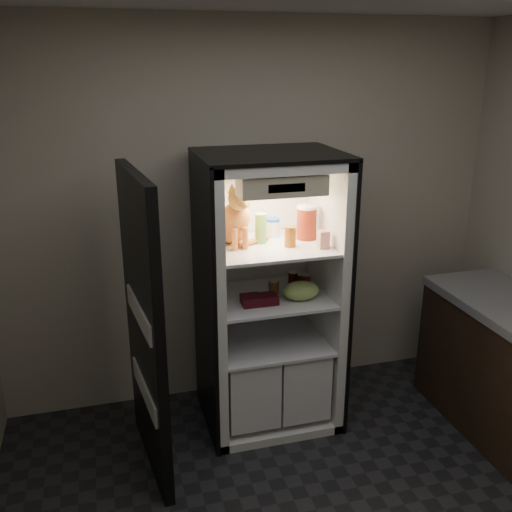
{
  "coord_description": "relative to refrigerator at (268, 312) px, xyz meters",
  "views": [
    {
      "loc": [
        -1.02,
        -2.0,
        2.41
      ],
      "look_at": [
        -0.1,
        1.32,
        1.22
      ],
      "focal_mm": 40.0,
      "sensor_mm": 36.0,
      "label": 1
    }
  ],
  "objects": [
    {
      "name": "cream_carton",
      "position": [
        0.3,
        -0.21,
        0.55
      ],
      "size": [
        0.07,
        0.07,
        0.11
      ],
      "primitive_type": "cube",
      "color": "beige",
      "rests_on": "refrigerator"
    },
    {
      "name": "pepper_jar",
      "position": [
        0.26,
        -0.0,
        0.61
      ],
      "size": [
        0.13,
        0.13,
        0.22
      ],
      "color": "#9D2F14",
      "rests_on": "refrigerator"
    },
    {
      "name": "fridge_door",
      "position": [
        -0.84,
        -0.31,
        0.12
      ],
      "size": [
        0.16,
        0.87,
        1.85
      ],
      "rotation": [
        0.0,
        0.0,
        0.12
      ],
      "color": "black",
      "rests_on": "floor"
    },
    {
      "name": "room_shell",
      "position": [
        0.0,
        -1.38,
        0.83
      ],
      "size": [
        3.6,
        3.6,
        3.6
      ],
      "color": "white",
      "rests_on": "floor"
    },
    {
      "name": "soda_can_a",
      "position": [
        0.18,
        0.01,
        0.21
      ],
      "size": [
        0.07,
        0.07,
        0.12
      ],
      "color": "black",
      "rests_on": "refrigerator"
    },
    {
      "name": "soda_can_c",
      "position": [
        0.24,
        -0.08,
        0.21
      ],
      "size": [
        0.07,
        0.07,
        0.13
      ],
      "color": "black",
      "rests_on": "refrigerator"
    },
    {
      "name": "tabby_cat",
      "position": [
        -0.22,
        0.01,
        0.66
      ],
      "size": [
        0.36,
        0.41,
        0.43
      ],
      "rotation": [
        0.0,
        0.0,
        0.08
      ],
      "color": "#C55C19",
      "rests_on": "refrigerator"
    },
    {
      "name": "condiment_jar",
      "position": [
        0.03,
        -0.04,
        0.2
      ],
      "size": [
        0.07,
        0.07,
        0.1
      ],
      "color": "brown",
      "rests_on": "refrigerator"
    },
    {
      "name": "parmesan_shaker",
      "position": [
        -0.05,
        -0.01,
        0.6
      ],
      "size": [
        0.08,
        0.08,
        0.19
      ],
      "color": "#248735",
      "rests_on": "refrigerator"
    },
    {
      "name": "salsa_jar",
      "position": [
        0.11,
        -0.13,
        0.56
      ],
      "size": [
        0.07,
        0.07,
        0.13
      ],
      "color": "maroon",
      "rests_on": "refrigerator"
    },
    {
      "name": "berry_box_left",
      "position": [
        -0.16,
        -0.18,
        0.18
      ],
      "size": [
        0.12,
        0.12,
        0.06
      ],
      "primitive_type": "cube",
      "color": "#4C0C15",
      "rests_on": "refrigerator"
    },
    {
      "name": "soda_can_b",
      "position": [
        0.23,
        -0.05,
        0.21
      ],
      "size": [
        0.06,
        0.06,
        0.12
      ],
      "color": "black",
      "rests_on": "refrigerator"
    },
    {
      "name": "refrigerator",
      "position": [
        0.0,
        0.0,
        0.0
      ],
      "size": [
        0.9,
        0.72,
        1.88
      ],
      "color": "white",
      "rests_on": "floor"
    },
    {
      "name": "berry_box_right",
      "position": [
        -0.05,
        -0.18,
        0.18
      ],
      "size": [
        0.11,
        0.11,
        0.06
      ],
      "primitive_type": "cube",
      "color": "#4C0C15",
      "rests_on": "refrigerator"
    },
    {
      "name": "grape_bag",
      "position": [
        0.17,
        -0.18,
        0.21
      ],
      "size": [
        0.24,
        0.17,
        0.12
      ],
      "primitive_type": "ellipsoid",
      "color": "#85AB50",
      "rests_on": "refrigerator"
    },
    {
      "name": "mayo_tub",
      "position": [
        0.06,
        0.1,
        0.56
      ],
      "size": [
        0.09,
        0.09,
        0.13
      ],
      "color": "white",
      "rests_on": "refrigerator"
    }
  ]
}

